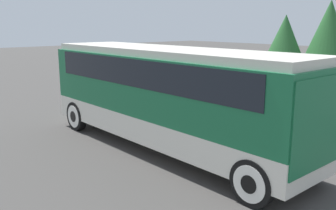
{
  "coord_description": "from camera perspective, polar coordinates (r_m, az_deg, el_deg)",
  "views": [
    {
      "loc": [
        8.76,
        -7.62,
        3.96
      ],
      "look_at": [
        0.0,
        0.0,
        1.47
      ],
      "focal_mm": 40.0,
      "sensor_mm": 36.0,
      "label": 1
    }
  ],
  "objects": [
    {
      "name": "tree_center",
      "position": [
        30.9,
        17.43,
        10.17
      ],
      "size": [
        2.64,
        2.64,
        4.74
      ],
      "color": "brown",
      "rests_on": "ground_plane"
    },
    {
      "name": "ground_plane",
      "position": [
        12.27,
        0.0,
        -6.71
      ],
      "size": [
        120.0,
        120.0,
        0.0
      ],
      "primitive_type": "plane",
      "color": "#423F3D"
    },
    {
      "name": "parked_car_near",
      "position": [
        18.05,
        8.23,
        1.63
      ],
      "size": [
        4.66,
        1.85,
        1.42
      ],
      "color": "maroon",
      "rests_on": "ground_plane"
    },
    {
      "name": "tree_left",
      "position": [
        30.88,
        23.36,
        10.7
      ],
      "size": [
        3.23,
        3.23,
        5.79
      ],
      "color": "brown",
      "rests_on": "ground_plane"
    },
    {
      "name": "tour_bus",
      "position": [
        11.71,
        0.31,
        2.3
      ],
      "size": [
        10.13,
        2.62,
        3.26
      ],
      "color": "silver",
      "rests_on": "ground_plane"
    }
  ]
}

